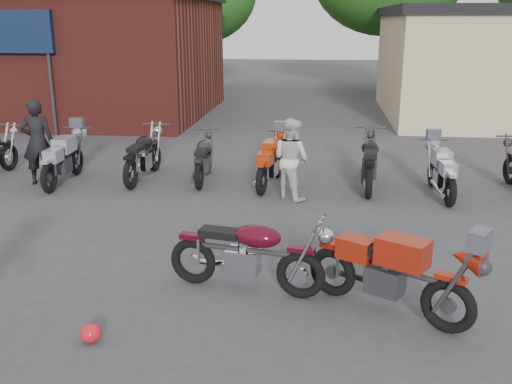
# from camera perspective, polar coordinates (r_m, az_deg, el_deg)

# --- Properties ---
(ground) EXTENTS (90.00, 90.00, 0.00)m
(ground) POSITION_cam_1_polar(r_m,az_deg,el_deg) (7.12, -4.17, -11.00)
(ground) COLOR #39393C
(brick_building) EXTENTS (12.00, 8.00, 4.00)m
(brick_building) POSITION_cam_1_polar(r_m,az_deg,el_deg) (22.67, -20.67, 12.45)
(brick_building) COLOR maroon
(brick_building) RESTS_ON ground
(tree_0) EXTENTS (6.56, 6.56, 8.20)m
(tree_0) POSITION_cam_1_polar(r_m,az_deg,el_deg) (32.04, -22.74, 16.99)
(tree_0) COLOR #1D5115
(tree_0) RESTS_ON ground
(tree_1) EXTENTS (5.92, 5.92, 7.40)m
(tree_1) POSITION_cam_1_polar(r_m,az_deg,el_deg) (28.86, -6.06, 17.50)
(tree_1) COLOR #1D5115
(tree_1) RESTS_ON ground
(vintage_motorcycle) EXTENTS (2.06, 0.99, 1.14)m
(vintage_motorcycle) POSITION_cam_1_polar(r_m,az_deg,el_deg) (7.16, -0.76, -5.73)
(vintage_motorcycle) COLOR #450816
(vintage_motorcycle) RESTS_ON ground
(sportbike) EXTENTS (2.06, 1.60, 1.16)m
(sportbike) POSITION_cam_1_polar(r_m,az_deg,el_deg) (6.80, 13.40, -7.41)
(sportbike) COLOR #A21D0D
(sportbike) RESTS_ON ground
(helmet) EXTENTS (0.27, 0.27, 0.21)m
(helmet) POSITION_cam_1_polar(r_m,az_deg,el_deg) (6.53, -16.17, -13.40)
(helmet) COLOR red
(helmet) RESTS_ON ground
(person_dark) EXTENTS (0.75, 0.61, 1.79)m
(person_dark) POSITION_cam_1_polar(r_m,az_deg,el_deg) (12.70, -21.00, 4.70)
(person_dark) COLOR black
(person_dark) RESTS_ON ground
(person_light) EXTENTS (0.96, 0.93, 1.56)m
(person_light) POSITION_cam_1_polar(r_m,az_deg,el_deg) (10.89, 3.51, 3.32)
(person_light) COLOR silver
(person_light) RESTS_ON ground
(row_bike_1) EXTENTS (0.73, 2.00, 1.15)m
(row_bike_1) POSITION_cam_1_polar(r_m,az_deg,el_deg) (12.65, -18.74, 3.39)
(row_bike_1) COLOR #9697A3
(row_bike_1) RESTS_ON ground
(row_bike_2) EXTENTS (0.76, 2.07, 1.18)m
(row_bike_2) POSITION_cam_1_polar(r_m,az_deg,el_deg) (12.48, -11.21, 3.88)
(row_bike_2) COLOR black
(row_bike_2) RESTS_ON ground
(row_bike_3) EXTENTS (0.74, 1.91, 1.09)m
(row_bike_3) POSITION_cam_1_polar(r_m,az_deg,el_deg) (12.22, -5.25, 3.63)
(row_bike_3) COLOR black
(row_bike_3) RESTS_ON ground
(row_bike_4) EXTENTS (0.92, 1.99, 1.11)m
(row_bike_4) POSITION_cam_1_polar(r_m,az_deg,el_deg) (11.79, 1.51, 3.27)
(row_bike_4) COLOR #B3360E
(row_bike_4) RESTS_ON ground
(row_bike_5) EXTENTS (0.84, 2.15, 1.22)m
(row_bike_5) POSITION_cam_1_polar(r_m,az_deg,el_deg) (11.87, 11.31, 3.31)
(row_bike_5) COLOR black
(row_bike_5) RESTS_ON ground
(row_bike_6) EXTENTS (0.71, 1.88, 1.08)m
(row_bike_6) POSITION_cam_1_polar(r_m,az_deg,el_deg) (11.66, 18.08, 2.19)
(row_bike_6) COLOR #8F949C
(row_bike_6) RESTS_ON ground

